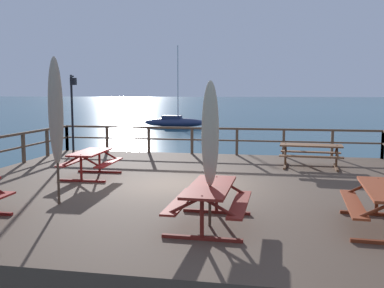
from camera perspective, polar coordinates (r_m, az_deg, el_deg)
The scene contains 10 objects.
ground_plane at distance 12.04m, azimuth -0.79°, elevation -9.28°, with size 600.00×600.00×0.00m, color #2D5B6B.
wooden_deck at distance 11.93m, azimuth -0.79°, elevation -7.32°, with size 13.07×11.89×0.85m, color brown.
railing_waterside_far at distance 17.37m, azimuth 2.96°, elevation 1.07°, with size 12.87×0.10×1.09m.
picnic_table_mid_centre at distance 8.14m, azimuth 2.39°, elevation -6.89°, with size 1.44×2.06×0.78m.
picnic_table_mid_right at distance 13.09m, azimuth -13.24°, elevation -1.86°, with size 1.46×1.84×0.78m.
picnic_table_mid_left at distance 14.90m, azimuth 15.41°, elevation -0.85°, with size 2.10×1.53×0.78m.
patio_umbrella_tall_back_right at distance 7.91m, azimuth 2.42°, elevation 1.24°, with size 0.32×0.32×2.71m.
patio_umbrella_short_back at distance 9.91m, azimuth -17.54°, elevation 4.11°, with size 0.32×0.32×3.27m.
lamp_post_hooked at distance 18.27m, azimuth -15.49°, elevation 5.41°, with size 0.46×0.60×3.20m.
sailboat_distant at distance 41.50m, azimuth -2.29°, elevation 2.94°, with size 6.02×1.77×7.72m.
Camera 1 is at (2.28, -11.34, 3.34)m, focal length 40.40 mm.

